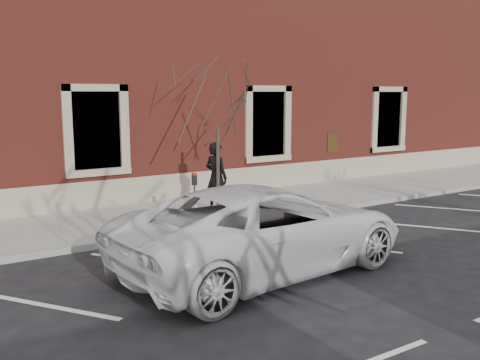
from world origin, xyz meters
TOP-DOWN VIEW (x-y plane):
  - ground at (0.00, 0.00)m, footprint 120.00×120.00m
  - sidewalk_near at (0.00, 1.75)m, footprint 40.00×3.50m
  - curb_near at (0.00, -0.05)m, footprint 40.00×0.12m
  - parking_stripes at (0.00, -2.20)m, footprint 28.00×4.40m
  - building_civic at (0.00, 7.74)m, footprint 40.00×8.62m
  - man at (-0.42, 1.18)m, footprint 0.68×0.83m
  - parking_meter at (-1.52, 0.38)m, footprint 0.12×0.09m
  - tree_grate at (-0.48, 0.96)m, footprint 1.28×1.28m
  - sapling at (-0.48, 0.96)m, footprint 2.60×2.60m
  - white_truck at (-1.93, -3.28)m, footprint 6.36×3.41m

SIDE VIEW (x-z plane):
  - ground at x=0.00m, z-range 0.00..0.00m
  - parking_stripes at x=0.00m, z-range 0.00..0.01m
  - sidewalk_near at x=0.00m, z-range 0.00..0.15m
  - curb_near at x=0.00m, z-range 0.00..0.15m
  - tree_grate at x=-0.48m, z-range 0.15..0.18m
  - white_truck at x=-1.93m, z-range 0.00..1.70m
  - parking_meter at x=-1.52m, z-range 0.40..1.70m
  - man at x=-0.42m, z-range 0.15..2.12m
  - sapling at x=-0.48m, z-range 1.02..5.35m
  - building_civic at x=0.00m, z-range 0.00..8.00m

